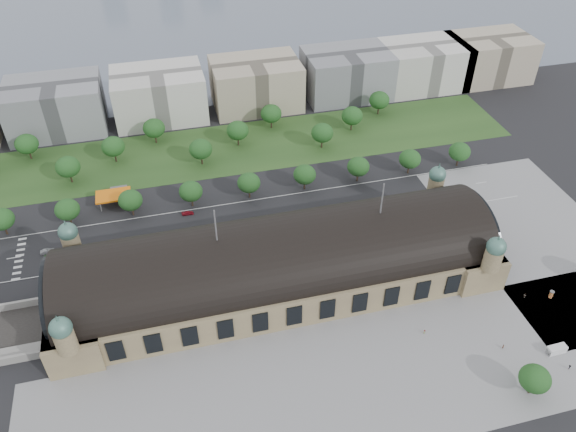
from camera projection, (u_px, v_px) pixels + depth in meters
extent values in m
plane|color=black|center=(279.00, 285.00, 196.68)|extent=(900.00, 900.00, 0.00)
cube|color=#98895E|center=(279.00, 273.00, 192.90)|extent=(150.00, 40.00, 12.00)
cube|color=#98895E|center=(77.00, 310.00, 179.94)|extent=(16.00, 43.00, 12.00)
cube|color=#98895E|center=(456.00, 241.00, 205.86)|extent=(16.00, 43.00, 12.00)
cylinder|color=black|center=(279.00, 260.00, 189.13)|extent=(144.00, 37.60, 37.60)
cylinder|color=black|center=(50.00, 296.00, 173.75)|extent=(1.20, 32.00, 32.00)
cylinder|color=black|center=(476.00, 222.00, 202.00)|extent=(1.20, 32.00, 32.00)
cylinder|color=#98895E|center=(72.00, 244.00, 189.47)|extent=(6.00, 6.00, 8.00)
sphere|color=#477265|center=(68.00, 232.00, 186.02)|extent=(6.40, 6.40, 6.40)
cone|color=#477265|center=(65.00, 223.00, 183.50)|extent=(1.00, 1.00, 2.50)
cylinder|color=#98895E|center=(435.00, 186.00, 215.40)|extent=(6.00, 6.00, 8.00)
sphere|color=#477265|center=(438.00, 175.00, 211.94)|extent=(6.40, 6.40, 6.40)
cone|color=#477265|center=(439.00, 166.00, 209.42)|extent=(1.00, 1.00, 2.50)
cylinder|color=#98895E|center=(66.00, 341.00, 157.84)|extent=(6.00, 6.00, 8.00)
sphere|color=#477265|center=(61.00, 328.00, 154.38)|extent=(6.40, 6.40, 6.40)
cone|color=#477265|center=(57.00, 318.00, 151.87)|extent=(1.00, 1.00, 2.50)
cylinder|color=#98895E|center=(492.00, 259.00, 183.76)|extent=(6.00, 6.00, 8.00)
sphere|color=#477265|center=(496.00, 247.00, 180.30)|extent=(6.40, 6.40, 6.40)
cone|color=#477265|center=(499.00, 237.00, 177.79)|extent=(1.00, 1.00, 2.50)
cylinder|color=#59595B|center=(216.00, 225.00, 173.00)|extent=(0.50, 0.50, 12.00)
cylinder|color=#59595B|center=(382.00, 199.00, 183.64)|extent=(0.50, 0.50, 12.00)
cube|color=gray|center=(348.00, 384.00, 165.47)|extent=(190.00, 48.00, 0.12)
cube|color=gray|center=(538.00, 237.00, 216.60)|extent=(56.00, 100.00, 0.12)
cube|color=black|center=(207.00, 227.00, 221.43)|extent=(260.00, 26.00, 0.10)
cube|color=#25451B|center=(202.00, 152.00, 263.82)|extent=(300.00, 45.00, 0.10)
cube|color=orange|center=(113.00, 195.00, 229.78)|extent=(14.00, 9.00, 0.70)
cube|color=#59595B|center=(119.00, 192.00, 236.64)|extent=(7.00, 5.00, 3.20)
cylinder|color=#59595B|center=(101.00, 198.00, 232.70)|extent=(0.50, 0.50, 4.40)
cylinder|color=#59595B|center=(128.00, 194.00, 234.83)|extent=(0.50, 0.50, 4.40)
cylinder|color=#59595B|center=(101.00, 207.00, 227.88)|extent=(0.50, 0.50, 4.40)
cylinder|color=#59595B|center=(128.00, 203.00, 230.01)|extent=(0.50, 0.50, 4.40)
cube|color=slate|center=(185.00, 7.00, 421.14)|extent=(700.00, 320.00, 0.08)
cube|color=gray|center=(56.00, 107.00, 273.84)|extent=(45.00, 32.00, 24.00)
cube|color=silver|center=(159.00, 95.00, 283.51)|extent=(45.00, 32.00, 24.00)
cube|color=#B3A68D|center=(256.00, 84.00, 293.18)|extent=(45.00, 32.00, 24.00)
cube|color=gray|center=(347.00, 74.00, 302.85)|extent=(45.00, 32.00, 24.00)
cube|color=silver|center=(423.00, 65.00, 311.56)|extent=(45.00, 32.00, 24.00)
cube|color=#B3A68D|center=(488.00, 58.00, 319.30)|extent=(45.00, 32.00, 24.00)
cylinder|color=#2D2116|center=(6.00, 230.00, 216.67)|extent=(0.70, 0.70, 4.32)
ellipsoid|color=#1A4318|center=(1.00, 219.00, 213.35)|extent=(9.60, 9.60, 8.16)
cylinder|color=#2D2116|center=(71.00, 220.00, 221.31)|extent=(0.70, 0.70, 4.32)
ellipsoid|color=#1A4318|center=(67.00, 210.00, 217.99)|extent=(9.60, 9.60, 8.16)
cylinder|color=#2D2116|center=(133.00, 211.00, 225.95)|extent=(0.70, 0.70, 4.32)
ellipsoid|color=#1A4318|center=(130.00, 200.00, 222.63)|extent=(9.60, 9.60, 8.16)
cylinder|color=#2D2116|center=(192.00, 202.00, 230.60)|extent=(0.70, 0.70, 4.32)
ellipsoid|color=#1A4318|center=(191.00, 191.00, 227.28)|extent=(9.60, 9.60, 8.16)
cylinder|color=#2D2116|center=(249.00, 193.00, 235.24)|extent=(0.70, 0.70, 4.32)
ellipsoid|color=#1A4318|center=(249.00, 183.00, 231.92)|extent=(9.60, 9.60, 8.16)
cylinder|color=#2D2116|center=(304.00, 185.00, 239.88)|extent=(0.70, 0.70, 4.32)
ellipsoid|color=#1A4318|center=(305.00, 175.00, 236.56)|extent=(9.60, 9.60, 8.16)
cylinder|color=#2D2116|center=(357.00, 177.00, 244.52)|extent=(0.70, 0.70, 4.32)
ellipsoid|color=#1A4318|center=(358.00, 167.00, 241.21)|extent=(9.60, 9.60, 8.16)
cylinder|color=#2D2116|center=(408.00, 169.00, 249.17)|extent=(0.70, 0.70, 4.32)
ellipsoid|color=#1A4318|center=(410.00, 159.00, 245.85)|extent=(9.60, 9.60, 8.16)
cylinder|color=#2D2116|center=(457.00, 162.00, 253.81)|extent=(0.70, 0.70, 4.32)
ellipsoid|color=#1A4318|center=(460.00, 152.00, 250.49)|extent=(9.60, 9.60, 8.16)
cylinder|color=#2D2116|center=(30.00, 155.00, 258.00)|extent=(0.70, 0.70, 4.68)
ellipsoid|color=#1A4318|center=(27.00, 144.00, 254.41)|extent=(10.40, 10.40, 8.84)
cylinder|color=#2D2116|center=(71.00, 178.00, 243.60)|extent=(0.70, 0.70, 4.68)
ellipsoid|color=#1A4318|center=(68.00, 167.00, 240.01)|extent=(10.40, 10.40, 8.84)
cylinder|color=#2D2116|center=(115.00, 157.00, 256.32)|extent=(0.70, 0.70, 4.68)
ellipsoid|color=#1A4318|center=(113.00, 146.00, 252.72)|extent=(10.40, 10.40, 8.84)
cylinder|color=#2D2116|center=(156.00, 139.00, 269.03)|extent=(0.70, 0.70, 4.68)
ellipsoid|color=#1A4318|center=(154.00, 128.00, 265.43)|extent=(10.40, 10.40, 8.84)
cylinder|color=#2D2116|center=(202.00, 160.00, 254.63)|extent=(0.70, 0.70, 4.68)
ellipsoid|color=#1A4318|center=(201.00, 149.00, 251.03)|extent=(10.40, 10.40, 8.84)
cylinder|color=#2D2116|center=(238.00, 141.00, 267.34)|extent=(0.70, 0.70, 4.68)
ellipsoid|color=#1A4318|center=(238.00, 130.00, 263.75)|extent=(10.40, 10.40, 8.84)
cylinder|color=#2D2116|center=(271.00, 124.00, 280.06)|extent=(0.70, 0.70, 4.68)
ellipsoid|color=#1A4318|center=(271.00, 114.00, 276.46)|extent=(10.40, 10.40, 8.84)
cylinder|color=#2D2116|center=(322.00, 143.00, 265.65)|extent=(0.70, 0.70, 4.68)
ellipsoid|color=#1A4318|center=(322.00, 133.00, 262.06)|extent=(10.40, 10.40, 8.84)
cylinder|color=#2D2116|center=(351.00, 126.00, 278.37)|extent=(0.70, 0.70, 4.68)
ellipsoid|color=#1A4318|center=(352.00, 116.00, 274.77)|extent=(10.40, 10.40, 8.84)
cylinder|color=#2D2116|center=(378.00, 110.00, 291.08)|extent=(0.70, 0.70, 4.68)
ellipsoid|color=#1A4318|center=(379.00, 100.00, 287.49)|extent=(10.40, 10.40, 8.84)
cylinder|color=#2D2116|center=(530.00, 389.00, 161.84)|extent=(0.70, 0.70, 3.96)
ellipsoid|color=#1A4318|center=(535.00, 379.00, 158.80)|extent=(9.00, 9.00, 7.65)
imported|color=gray|center=(47.00, 251.00, 209.17)|extent=(5.04, 2.08, 1.62)
imported|color=black|center=(83.00, 252.00, 208.73)|extent=(5.82, 2.72, 1.61)
imported|color=maroon|center=(188.00, 213.00, 227.10)|extent=(4.83, 2.12, 1.38)
imported|color=#172242|center=(230.00, 236.00, 216.11)|extent=(4.81, 2.40, 1.57)
imported|color=black|center=(109.00, 265.00, 203.57)|extent=(3.90, 3.52, 1.29)
imported|color=maroon|center=(141.00, 266.00, 203.09)|extent=(5.17, 4.06, 1.31)
imported|color=#191845|center=(144.00, 266.00, 203.18)|extent=(5.79, 4.92, 1.59)
imported|color=slate|center=(151.00, 265.00, 203.67)|extent=(4.79, 4.01, 1.54)
imported|color=silver|center=(188.00, 258.00, 206.30)|extent=(4.68, 3.81, 1.50)
imported|color=gray|center=(132.00, 261.00, 205.50)|extent=(5.03, 3.92, 1.27)
imported|color=black|center=(154.00, 257.00, 206.98)|extent=(5.34, 4.64, 1.48)
imported|color=#AB1B1D|center=(258.00, 234.00, 215.64)|extent=(12.22, 3.95, 3.34)
imported|color=silver|center=(300.00, 227.00, 218.79)|extent=(13.00, 3.87, 3.57)
imported|color=silver|center=(347.00, 219.00, 222.70)|extent=(10.88, 2.68, 3.02)
cube|color=silver|center=(557.00, 349.00, 173.50)|extent=(6.10, 2.57, 2.62)
cube|color=silver|center=(550.00, 352.00, 173.28)|extent=(1.67, 2.25, 1.81)
cylinder|color=#BA2E41|center=(551.00, 295.00, 191.32)|extent=(1.28, 1.28, 2.74)
cylinder|color=#59595B|center=(552.00, 292.00, 190.40)|extent=(1.55, 1.55, 0.23)
imported|color=gray|center=(425.00, 332.00, 179.51)|extent=(0.83, 0.51, 1.64)
imported|color=gray|center=(503.00, 347.00, 174.88)|extent=(0.70, 0.78, 1.79)
imported|color=gray|center=(525.00, 295.00, 191.55)|extent=(0.70, 1.03, 1.97)
imported|color=gray|center=(569.00, 367.00, 168.87)|extent=(1.26, 0.94, 1.78)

